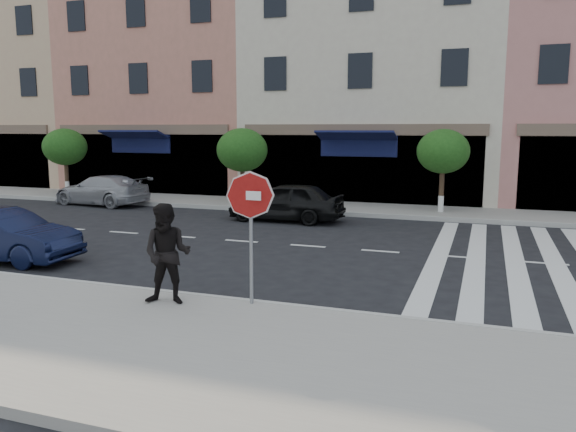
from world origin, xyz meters
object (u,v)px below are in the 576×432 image
object	(u,v)px
car_near_mid	(2,236)
car_far_left	(102,190)
stop_sign	(250,208)
walker	(167,254)
car_far_mid	(286,201)

from	to	relation	value
car_near_mid	car_far_left	xyz separation A→B (m)	(-4.27, 9.26, -0.00)
stop_sign	walker	xyz separation A→B (m)	(-1.38, -0.47, -0.82)
stop_sign	car_near_mid	distance (m)	7.47
car_far_left	car_far_mid	bearing A→B (deg)	88.60
walker	car_far_mid	distance (m)	10.02
stop_sign	car_far_mid	size ratio (longest dim) A/B	0.58
car_far_left	car_near_mid	bearing A→B (deg)	31.89
stop_sign	car_far_left	distance (m)	15.79
walker	car_far_left	bearing A→B (deg)	118.82
car_far_mid	car_far_left	bearing A→B (deg)	-98.16
stop_sign	car_far_left	xyz separation A→B (m)	(-11.49, 10.77, -1.23)
car_far_left	stop_sign	bearing A→B (deg)	54.00
car_far_mid	car_near_mid	bearing A→B (deg)	-28.97
walker	car_far_left	world-z (taller)	walker
walker	car_far_left	distance (m)	15.12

